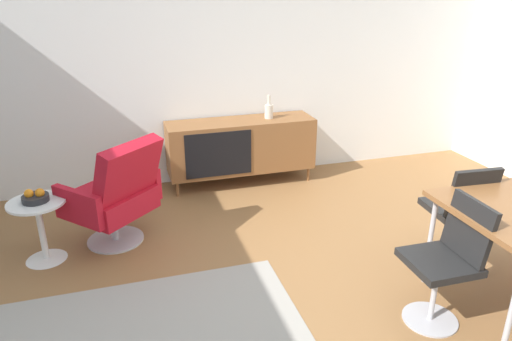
% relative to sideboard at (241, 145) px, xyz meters
% --- Properties ---
extents(ground_plane, '(8.32, 8.32, 0.00)m').
position_rel_sideboard_xyz_m(ground_plane, '(-0.14, -2.30, -0.44)').
color(ground_plane, olive).
extents(wall_back, '(6.80, 0.12, 2.80)m').
position_rel_sideboard_xyz_m(wall_back, '(-0.14, 0.30, 0.96)').
color(wall_back, silver).
rests_on(wall_back, ground_plane).
extents(sideboard, '(1.60, 0.45, 0.72)m').
position_rel_sideboard_xyz_m(sideboard, '(0.00, 0.00, 0.00)').
color(sideboard, brown).
rests_on(sideboard, ground_plane).
extents(vase_cobalt, '(0.09, 0.09, 0.26)m').
position_rel_sideboard_xyz_m(vase_cobalt, '(0.32, 0.00, 0.37)').
color(vase_cobalt, beige).
rests_on(vase_cobalt, sideboard).
extents(dining_chair_back_left, '(0.43, 0.45, 0.86)m').
position_rel_sideboard_xyz_m(dining_chair_back_left, '(1.19, -2.07, 0.03)').
color(dining_chair_back_left, black).
rests_on(dining_chair_back_left, ground_plane).
extents(dining_chair_near_window, '(0.43, 0.41, 0.86)m').
position_rel_sideboard_xyz_m(dining_chair_near_window, '(0.65, -2.63, 0.03)').
color(dining_chair_near_window, black).
rests_on(dining_chair_near_window, ground_plane).
extents(lounge_chair_red, '(0.91, 0.91, 0.95)m').
position_rel_sideboard_xyz_m(lounge_chair_red, '(-1.34, -0.98, 0.03)').
color(lounge_chair_red, red).
rests_on(lounge_chair_red, ground_plane).
extents(side_table_round, '(0.44, 0.44, 0.52)m').
position_rel_sideboard_xyz_m(side_table_round, '(-1.94, -1.08, -0.12)').
color(side_table_round, white).
rests_on(side_table_round, ground_plane).
extents(fruit_bowl, '(0.20, 0.20, 0.11)m').
position_rel_sideboard_xyz_m(fruit_bowl, '(-1.94, -1.08, 0.12)').
color(fruit_bowl, '#262628').
rests_on(fruit_bowl, side_table_round).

